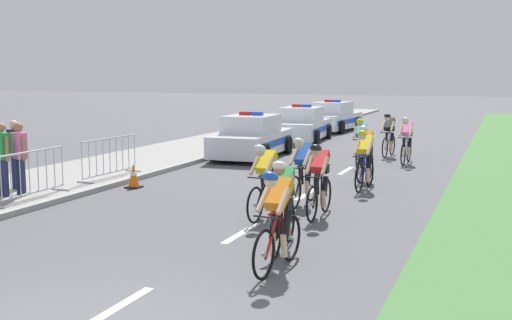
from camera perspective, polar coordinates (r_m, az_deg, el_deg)
sidewalk_slab at (r=22.25m, az=-8.20°, el=0.49°), size 3.72×60.00×0.12m
kerb_edge at (r=21.42m, az=-4.06°, el=0.28°), size 0.16×60.00×0.13m
lane_markings_centre at (r=11.50m, az=-1.31°, el=-6.67°), size 0.14×17.60×0.01m
cyclist_lead at (r=9.20m, az=1.98°, el=-5.35°), size 0.44×1.72×1.56m
cyclist_second at (r=10.25m, az=2.46°, el=-3.97°), size 0.45×1.72×1.56m
cyclist_third at (r=12.48m, az=0.86°, el=-1.83°), size 0.43×1.72×1.56m
cyclist_fourth at (r=12.63m, az=5.80°, el=-1.75°), size 0.42×1.72×1.56m
cyclist_fifth at (r=13.78m, az=4.31°, el=-0.93°), size 0.44×1.72×1.56m
cyclist_sixth at (r=15.81m, az=9.92°, el=0.11°), size 0.43×1.72×1.56m
cyclist_seventh at (r=17.15m, az=9.97°, el=0.71°), size 0.43×1.72×1.56m
cyclist_eighth at (r=19.81m, az=9.56°, el=1.67°), size 0.43×1.72×1.56m
cyclist_ninth at (r=20.70m, az=13.60°, el=1.82°), size 0.42×1.72×1.56m
cyclist_tenth at (r=22.37m, az=12.06°, el=2.31°), size 0.44×1.72×1.56m
police_car_nearest at (r=21.70m, az=-0.36°, el=2.03°), size 2.17×4.49×1.59m
police_car_second at (r=27.09m, az=4.24°, el=3.18°), size 2.27×4.53×1.59m
police_car_third at (r=32.08m, az=7.06°, el=3.87°), size 2.27×4.53×1.59m
crowd_barrier_middle at (r=14.79m, az=-20.03°, el=-1.33°), size 0.55×2.32×1.07m
crowd_barrier_rear at (r=17.28m, az=-13.23°, el=0.21°), size 0.58×2.32×1.07m
traffic_cone_near at (r=16.20m, az=-11.14°, el=-1.43°), size 0.36×0.36×0.64m
spectator_closest at (r=15.25m, az=-22.19°, el=0.49°), size 0.52×0.32×1.68m
spectator_middle at (r=16.05m, az=-21.21°, el=0.88°), size 0.51×0.34×1.68m
spectator_back at (r=15.22m, az=-20.82°, el=0.54°), size 0.51×0.34×1.68m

